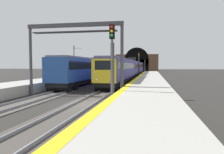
{
  "coord_description": "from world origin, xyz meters",
  "views": [
    {
      "loc": [
        -14.59,
        -4.76,
        2.84
      ],
      "look_at": [
        12.15,
        0.35,
        1.37
      ],
      "focal_mm": 33.93,
      "sensor_mm": 36.0,
      "label": 1
    }
  ],
  "objects_px": {
    "railway_signal_near": "(112,57)",
    "catenary_mast_near": "(74,62)",
    "overhead_signal_gantry": "(74,40)",
    "railway_signal_far": "(145,65)",
    "train_adjacent_platform": "(111,68)",
    "railway_signal_mid": "(139,63)",
    "train_main_approaching": "(132,68)"
  },
  "relations": [
    {
      "from": "railway_signal_far",
      "to": "overhead_signal_gantry",
      "type": "distance_m",
      "value": 65.47
    },
    {
      "from": "catenary_mast_near",
      "to": "overhead_signal_gantry",
      "type": "bearing_deg",
      "value": -158.99
    },
    {
      "from": "train_adjacent_platform",
      "to": "railway_signal_near",
      "type": "distance_m",
      "value": 33.9
    },
    {
      "from": "overhead_signal_gantry",
      "to": "catenary_mast_near",
      "type": "bearing_deg",
      "value": 21.01
    },
    {
      "from": "railway_signal_near",
      "to": "overhead_signal_gantry",
      "type": "bearing_deg",
      "value": -128.47
    },
    {
      "from": "railway_signal_near",
      "to": "railway_signal_far",
      "type": "distance_m",
      "value": 68.64
    },
    {
      "from": "overhead_signal_gantry",
      "to": "train_adjacent_platform",
      "type": "bearing_deg",
      "value": 4.5
    },
    {
      "from": "railway_signal_near",
      "to": "overhead_signal_gantry",
      "type": "xyz_separation_m",
      "value": [
        3.33,
        4.2,
        1.67
      ]
    },
    {
      "from": "catenary_mast_near",
      "to": "train_main_approaching",
      "type": "bearing_deg",
      "value": -57.59
    },
    {
      "from": "railway_signal_near",
      "to": "catenary_mast_near",
      "type": "relative_size",
      "value": 0.82
    },
    {
      "from": "train_adjacent_platform",
      "to": "railway_signal_far",
      "type": "xyz_separation_m",
      "value": [
        35.4,
        -6.55,
        0.87
      ]
    },
    {
      "from": "railway_signal_near",
      "to": "train_main_approaching",
      "type": "bearing_deg",
      "value": -176.93
    },
    {
      "from": "railway_signal_near",
      "to": "railway_signal_mid",
      "type": "bearing_deg",
      "value": -180.0
    },
    {
      "from": "railway_signal_near",
      "to": "catenary_mast_near",
      "type": "bearing_deg",
      "value": -153.81
    },
    {
      "from": "railway_signal_mid",
      "to": "train_main_approaching",
      "type": "bearing_deg",
      "value": -150.8
    },
    {
      "from": "railway_signal_near",
      "to": "catenary_mast_near",
      "type": "height_order",
      "value": "catenary_mast_near"
    },
    {
      "from": "train_main_approaching",
      "to": "railway_signal_far",
      "type": "bearing_deg",
      "value": 177.62
    },
    {
      "from": "railway_signal_far",
      "to": "overhead_signal_gantry",
      "type": "xyz_separation_m",
      "value": [
        -65.3,
        4.2,
        2.02
      ]
    },
    {
      "from": "train_main_approaching",
      "to": "railway_signal_far",
      "type": "relative_size",
      "value": 11.05
    },
    {
      "from": "train_adjacent_platform",
      "to": "railway_signal_near",
      "type": "xyz_separation_m",
      "value": [
        -33.23,
        -6.55,
        1.21
      ]
    },
    {
      "from": "railway_signal_near",
      "to": "catenary_mast_near",
      "type": "xyz_separation_m",
      "value": [
        27.06,
        13.31,
        0.14
      ]
    },
    {
      "from": "railway_signal_far",
      "to": "catenary_mast_near",
      "type": "xyz_separation_m",
      "value": [
        -41.58,
        13.31,
        0.48
      ]
    },
    {
      "from": "overhead_signal_gantry",
      "to": "catenary_mast_near",
      "type": "relative_size",
      "value": 1.3
    },
    {
      "from": "train_adjacent_platform",
      "to": "railway_signal_mid",
      "type": "height_order",
      "value": "railway_signal_mid"
    },
    {
      "from": "train_main_approaching",
      "to": "railway_signal_near",
      "type": "relative_size",
      "value": 9.85
    },
    {
      "from": "train_adjacent_platform",
      "to": "overhead_signal_gantry",
      "type": "relative_size",
      "value": 6.31
    },
    {
      "from": "train_main_approaching",
      "to": "train_adjacent_platform",
      "type": "height_order",
      "value": "train_adjacent_platform"
    },
    {
      "from": "railway_signal_mid",
      "to": "overhead_signal_gantry",
      "type": "bearing_deg",
      "value": -8.61
    },
    {
      "from": "train_main_approaching",
      "to": "railway_signal_mid",
      "type": "xyz_separation_m",
      "value": [
        -3.29,
        -1.84,
        1.16
      ]
    },
    {
      "from": "train_main_approaching",
      "to": "overhead_signal_gantry",
      "type": "xyz_separation_m",
      "value": [
        -31.01,
        2.36,
        2.92
      ]
    },
    {
      "from": "railway_signal_mid",
      "to": "train_adjacent_platform",
      "type": "bearing_deg",
      "value": -108.48
    },
    {
      "from": "overhead_signal_gantry",
      "to": "catenary_mast_near",
      "type": "xyz_separation_m",
      "value": [
        23.73,
        9.11,
        -1.53
      ]
    }
  ]
}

